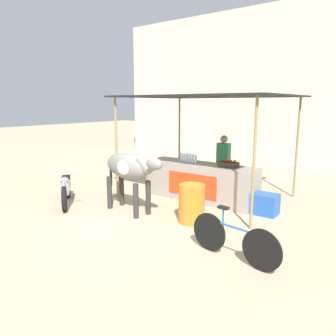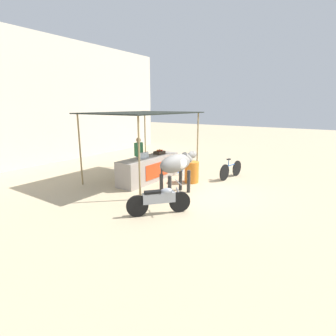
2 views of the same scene
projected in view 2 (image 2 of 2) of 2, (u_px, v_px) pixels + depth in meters
ground_plane at (198, 190)px, 9.34m from camera, size 60.00×60.00×0.00m
building_wall_far at (49, 101)px, 13.40m from camera, size 16.00×0.50×6.34m
stall_counter at (149, 169)px, 10.44m from camera, size 3.00×0.82×0.96m
stall_awning at (142, 115)px, 10.12m from camera, size 4.20×3.20×2.68m
water_bottle_row at (144, 156)px, 10.00m from camera, size 0.52×0.07×0.25m
fruit_crate at (159, 152)px, 10.96m from camera, size 0.44×0.32×0.18m
vendor_behind_counter at (139, 157)px, 10.98m from camera, size 0.34×0.22×1.65m
cooler_box at (175, 167)px, 11.85m from camera, size 0.60×0.44×0.48m
water_barrel at (192, 172)px, 10.19m from camera, size 0.55×0.55×0.82m
cow at (177, 164)px, 8.67m from camera, size 1.85×0.70×1.44m
motorcycle_parked at (160, 199)px, 7.18m from camera, size 1.43×1.22×0.90m
bicycle_leaning at (231, 170)px, 10.80m from camera, size 1.65×0.29×0.85m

